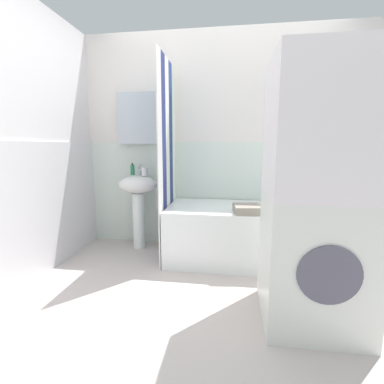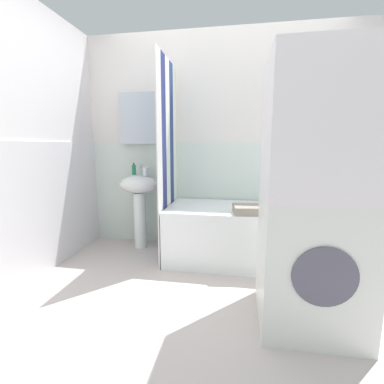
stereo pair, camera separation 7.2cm
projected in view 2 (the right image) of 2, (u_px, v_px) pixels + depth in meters
The scene contains 13 objects.
ground_plane at pixel (208, 306), 2.04m from camera, with size 4.80×5.60×0.04m, color beige.
wall_back_tiled at pixel (217, 148), 3.09m from camera, with size 3.60×0.18×2.40m.
wall_left_tiled at pixel (40, 151), 2.45m from camera, with size 0.07×1.81×2.40m.
sink at pixel (139, 195), 3.09m from camera, with size 0.44×0.34×0.83m.
faucet at pixel (141, 169), 3.12m from camera, with size 0.03×0.12×0.12m.
soap_dispenser at pixel (134, 170), 3.10m from camera, with size 0.05×0.05×0.14m.
toothbrush_cup at pixel (146, 172), 3.03m from camera, with size 0.06×0.06×0.09m, color silver.
bathtub at pixel (238, 234), 2.78m from camera, with size 1.43×0.75×0.55m, color white.
shower_curtain at pixel (168, 162), 2.78m from camera, with size 0.01×0.75×2.00m.
conditioner_bottle at pixel (298, 195), 2.93m from camera, with size 0.06×0.06×0.19m.
shampoo_bottle at pixel (286, 194), 2.95m from camera, with size 0.05×0.05×0.19m.
towel_folded at pixel (247, 209), 2.48m from camera, with size 0.24×0.25×0.07m, color gray.
washer_dryer_stack at pixel (314, 197), 1.71m from camera, with size 0.62×0.63×1.69m.
Camera 2 is at (0.20, -1.86, 1.16)m, focal length 25.55 mm.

